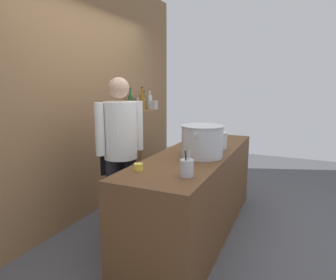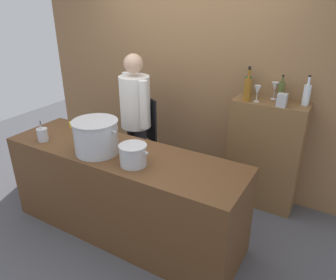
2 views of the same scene
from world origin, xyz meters
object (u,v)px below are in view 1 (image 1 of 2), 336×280
utensil_crock (187,168)px  wine_bottle_green (131,102)px  wine_glass_wide (138,101)px  spice_tin_silver (154,105)px  wine_bottle_amber (142,102)px  wine_glass_tall (143,102)px  chef (120,146)px  wine_bottle_olive (144,102)px  stockpot_large (202,141)px  stockpot_small (216,140)px  butter_jar (138,167)px  wine_bottle_clear (150,101)px

utensil_crock → wine_bottle_green: wine_bottle_green is taller
wine_glass_wide → spice_tin_silver: 0.25m
wine_bottle_amber → wine_glass_tall: size_ratio=2.00×
chef → wine_bottle_olive: chef is taller
wine_bottle_olive → stockpot_large: bearing=-133.9°
wine_bottle_green → wine_glass_wide: 0.28m
stockpot_small → wine_bottle_amber: bearing=65.6°
butter_jar → wine_glass_tall: (1.73, 0.90, 0.41)m
utensil_crock → wine_glass_wide: (1.84, 1.49, 0.38)m
wine_bottle_olive → wine_bottle_amber: size_ratio=0.82×
stockpot_large → wine_bottle_clear: 2.07m
wine_bottle_green → wine_bottle_amber: bearing=-73.4°
wine_glass_wide → wine_bottle_amber: bearing=-137.9°
wine_bottle_olive → utensil_crock: bearing=-143.5°
wine_glass_tall → wine_bottle_amber: bearing=-161.6°
wine_bottle_clear → butter_jar: bearing=-154.5°
wine_bottle_olive → spice_tin_silver: bearing=-71.1°
wine_bottle_green → wine_bottle_olive: wine_bottle_green is taller
utensil_crock → butter_jar: bearing=92.6°
wine_bottle_green → wine_glass_wide: bearing=8.6°
utensil_crock → wine_bottle_clear: size_ratio=0.69×
spice_tin_silver → wine_glass_tall: bearing=172.5°
wine_bottle_clear → wine_bottle_amber: bearing=-163.0°
stockpot_small → wine_glass_tall: (0.65, 1.26, 0.34)m
wine_bottle_amber → wine_glass_wide: (0.22, 0.20, 0.01)m
chef → stockpot_small: 1.03m
utensil_crock → wine_bottle_green: 2.17m
utensil_crock → spice_tin_silver: spice_tin_silver is taller
spice_tin_silver → butter_jar: bearing=-156.4°
wine_bottle_green → wine_bottle_olive: bearing=-4.4°
stockpot_large → butter_jar: stockpot_large is taller
stockpot_small → wine_bottle_olive: size_ratio=1.08×
butter_jar → wine_bottle_olive: wine_bottle_olive is taller
stockpot_large → butter_jar: 0.74m
wine_bottle_green → wine_glass_wide: (0.27, 0.04, 0.01)m
wine_bottle_olive → wine_bottle_clear: bearing=7.2°
wine_bottle_green → wine_bottle_clear: 0.59m
stockpot_large → wine_bottle_olive: wine_bottle_olive is taller
stockpot_large → spice_tin_silver: 1.81m
stockpot_large → stockpot_small: stockpot_large is taller
utensil_crock → wine_glass_tall: 2.19m
stockpot_large → wine_bottle_olive: size_ratio=1.69×
stockpot_large → spice_tin_silver: (1.33, 1.20, 0.23)m
wine_bottle_amber → stockpot_large: bearing=-129.3°
utensil_crock → wine_bottle_olive: (1.92, 1.42, 0.36)m
stockpot_large → utensil_crock: 0.64m
stockpot_large → stockpot_small: 0.43m
wine_glass_wide → wine_glass_tall: wine_glass_wide is taller
wine_bottle_green → wine_bottle_clear: (0.59, 0.00, -0.01)m
wine_bottle_amber → wine_bottle_olive: bearing=24.1°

